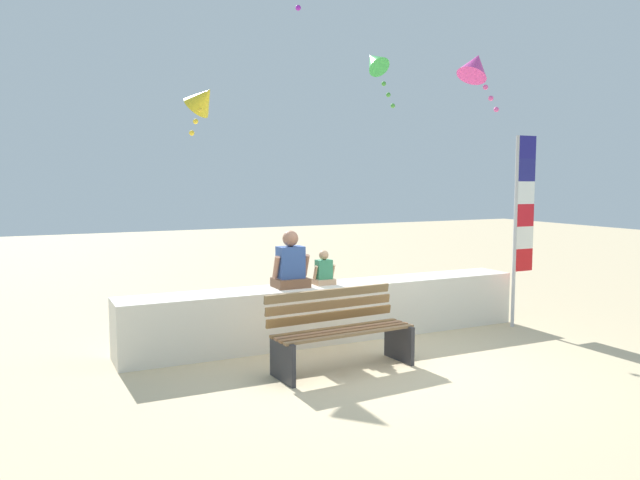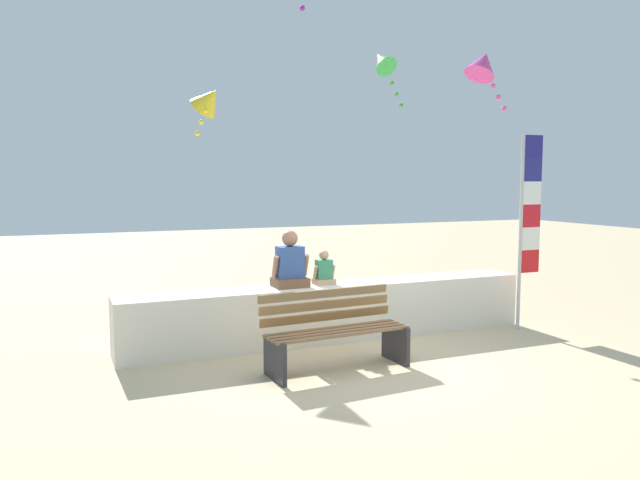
% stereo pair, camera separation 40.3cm
% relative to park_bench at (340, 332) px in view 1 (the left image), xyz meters
% --- Properties ---
extents(ground_plane, '(40.00, 40.00, 0.00)m').
position_rel_park_bench_xyz_m(ground_plane, '(0.52, -0.15, -0.42)').
color(ground_plane, '#CCB58C').
extents(seawall_ledge, '(5.67, 0.63, 0.75)m').
position_rel_park_bench_xyz_m(seawall_ledge, '(0.52, 1.22, -0.04)').
color(seawall_ledge, silver).
rests_on(seawall_ledge, ground).
extents(park_bench, '(1.70, 0.72, 0.88)m').
position_rel_park_bench_xyz_m(park_bench, '(0.00, 0.00, 0.00)').
color(park_bench, olive).
rests_on(park_bench, ground).
extents(person_adult, '(0.48, 0.36, 0.74)m').
position_rel_park_bench_xyz_m(person_adult, '(-0.08, 1.23, 0.62)').
color(person_adult, brown).
rests_on(person_adult, seawall_ledge).
extents(person_child, '(0.30, 0.22, 0.46)m').
position_rel_park_bench_xyz_m(person_child, '(0.40, 1.23, 0.51)').
color(person_child, tan).
rests_on(person_child, seawall_ledge).
extents(flag_banner, '(0.37, 0.05, 2.77)m').
position_rel_park_bench_xyz_m(flag_banner, '(3.32, 0.67, 1.21)').
color(flag_banner, '#B7B7BC').
rests_on(flag_banner, ground).
extents(kite_yellow, '(0.72, 0.74, 0.87)m').
position_rel_park_bench_xyz_m(kite_yellow, '(-0.61, 3.39, 2.96)').
color(kite_yellow, yellow).
extents(kite_green, '(0.65, 0.56, 1.03)m').
position_rel_park_bench_xyz_m(kite_green, '(2.31, 3.14, 3.71)').
color(kite_green, green).
extents(kite_magenta, '(0.73, 0.75, 1.05)m').
position_rel_park_bench_xyz_m(kite_magenta, '(3.40, 1.87, 3.52)').
color(kite_magenta, '#DB3D9E').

